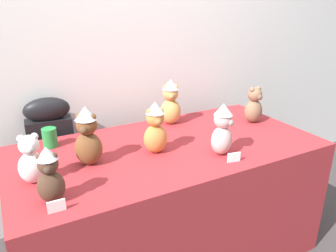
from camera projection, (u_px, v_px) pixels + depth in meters
name	position (u px, v px, depth m)	size (l,w,h in m)	color
wall_back	(121.00, 36.00, 2.23)	(7.00, 0.08, 2.60)	white
display_table	(168.00, 202.00, 2.00)	(1.74, 0.87, 0.75)	maroon
instrument_case	(55.00, 167.00, 2.18)	(0.29, 0.14, 0.97)	black
teddy_bear_chestnut	(88.00, 137.00, 1.60)	(0.18, 0.17, 0.30)	brown
teddy_bear_ginger	(155.00, 128.00, 1.73)	(0.14, 0.12, 0.29)	#D17F3D
teddy_bear_snow	(31.00, 160.00, 1.45)	(0.13, 0.11, 0.23)	white
teddy_bear_mocha	(254.00, 106.00, 2.18)	(0.14, 0.12, 0.25)	#7F6047
teddy_bear_cocoa	(50.00, 175.00, 1.31)	(0.13, 0.12, 0.24)	#4C3323
teddy_bear_honey	(171.00, 102.00, 2.15)	(0.17, 0.16, 0.30)	tan
teddy_bear_blush	(222.00, 130.00, 1.72)	(0.16, 0.16, 0.28)	beige
party_cup_green	(50.00, 138.00, 1.83)	(0.08, 0.08, 0.11)	#238C3D
name_card_front_left	(234.00, 157.00, 1.67)	(0.07, 0.01, 0.05)	white
name_card_front_middle	(57.00, 206.00, 1.27)	(0.07, 0.01, 0.05)	white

